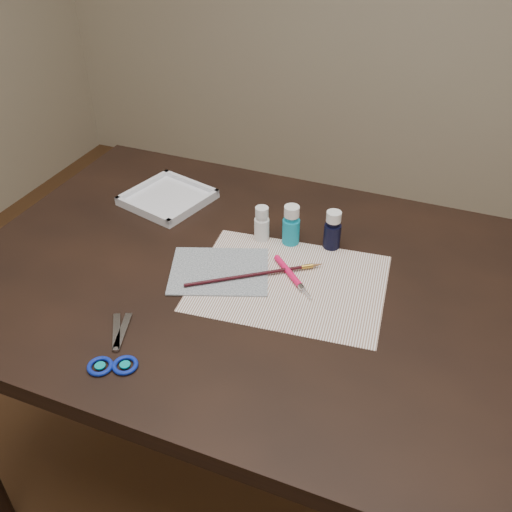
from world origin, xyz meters
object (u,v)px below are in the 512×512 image
at_px(paper, 289,283).
at_px(canvas, 219,271).
at_px(paint_bottle_white, 262,224).
at_px(palette_tray, 168,197).
at_px(paint_bottle_cyan, 291,225).
at_px(scissors, 113,343).
at_px(paint_bottle_navy, 333,230).

relative_size(paper, canvas, 1.90).
bearing_deg(paint_bottle_white, canvas, -104.09).
xyz_separation_m(paper, canvas, (-0.16, -0.02, 0.00)).
distance_m(paper, palette_tray, 0.46).
xyz_separation_m(paint_bottle_white, paint_bottle_cyan, (0.07, 0.01, 0.01)).
relative_size(paint_bottle_white, paint_bottle_cyan, 0.88).
bearing_deg(paint_bottle_white, paint_bottle_cyan, 8.99).
relative_size(paint_bottle_white, palette_tray, 0.45).
height_order(scissors, palette_tray, palette_tray).
height_order(paint_bottle_cyan, palette_tray, paint_bottle_cyan).
xyz_separation_m(canvas, scissors, (-0.09, -0.28, 0.00)).
xyz_separation_m(paper, scissors, (-0.25, -0.30, 0.00)).
bearing_deg(canvas, scissors, -107.79).
xyz_separation_m(canvas, paint_bottle_white, (0.04, 0.16, 0.04)).
bearing_deg(paint_bottle_white, paint_bottle_navy, 10.23).
distance_m(canvas, paint_bottle_cyan, 0.20).
bearing_deg(paint_bottle_cyan, palette_tray, 170.43).
relative_size(paint_bottle_white, paint_bottle_navy, 0.91).
bearing_deg(canvas, paint_bottle_white, 75.91).
distance_m(paper, paint_bottle_cyan, 0.16).
bearing_deg(paint_bottle_navy, scissors, -122.13).
xyz_separation_m(paper, paint_bottle_cyan, (-0.05, 0.14, 0.05)).
distance_m(scissors, palette_tray, 0.53).
height_order(paint_bottle_navy, palette_tray, paint_bottle_navy).
xyz_separation_m(canvas, paint_bottle_cyan, (0.11, 0.17, 0.05)).
bearing_deg(scissors, paint_bottle_white, -48.58).
height_order(paper, paint_bottle_navy, paint_bottle_navy).
xyz_separation_m(paint_bottle_navy, palette_tray, (-0.46, 0.04, -0.04)).
bearing_deg(canvas, paint_bottle_cyan, 57.03).
height_order(paint_bottle_white, scissors, paint_bottle_white).
relative_size(canvas, paint_bottle_navy, 2.24).
relative_size(paper, paint_bottle_cyan, 4.10).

